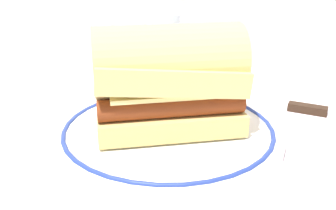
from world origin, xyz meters
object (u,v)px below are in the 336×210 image
plate (168,132)px  butter_knife (288,107)px  sausage_sandwich (168,79)px  drinking_glass (162,52)px

plate → butter_knife: bearing=32.3°
sausage_sandwich → drinking_glass: size_ratio=1.68×
plate → butter_knife: (0.17, 0.11, -0.00)m
drinking_glass → sausage_sandwich: bearing=-82.9°
drinking_glass → butter_knife: bearing=-33.7°
sausage_sandwich → drinking_glass: bearing=82.2°
butter_knife → drinking_glass: bearing=146.3°
sausage_sandwich → drinking_glass: (-0.03, 0.24, -0.03)m
drinking_glass → butter_knife: (0.20, -0.13, -0.05)m
plate → butter_knife: 0.20m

